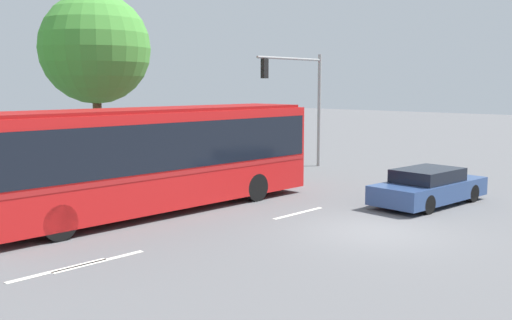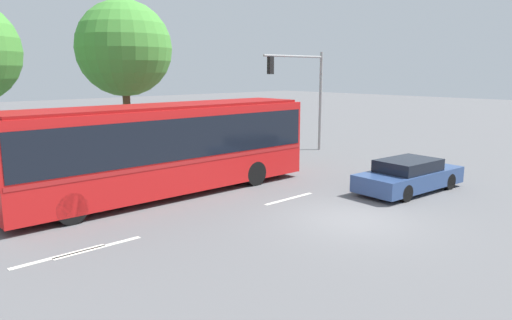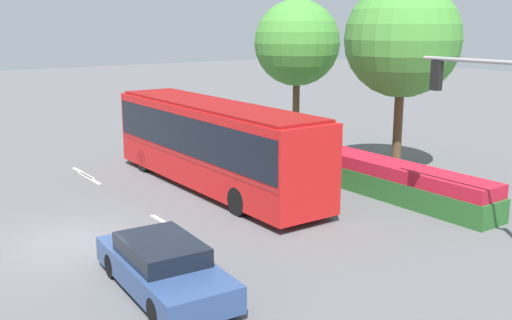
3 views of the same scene
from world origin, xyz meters
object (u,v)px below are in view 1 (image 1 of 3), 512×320
Objects in this scene: sedan_foreground at (429,187)px; street_tree_centre at (95,49)px; city_bus at (157,153)px; traffic_light_pole at (303,92)px.

sedan_foreground is 15.42m from street_tree_centre.
street_tree_centre is (2.59, 7.83, 3.81)m from city_bus.
traffic_light_pole reaches higher than sedan_foreground.
street_tree_centre is at bearing -107.54° from city_bus.
city_bus is 9.09m from street_tree_centre.
street_tree_centre is at bearing 112.75° from sedan_foreground.
street_tree_centre reaches higher than sedan_foreground.
sedan_foreground is 0.60× the size of street_tree_centre.
traffic_light_pole is 0.69× the size of street_tree_centre.
sedan_foreground is 10.09m from traffic_light_pole.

